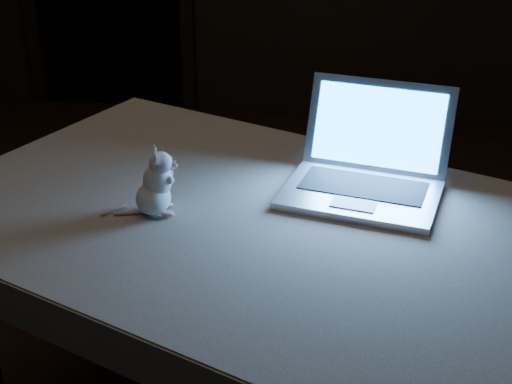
# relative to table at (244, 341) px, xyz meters

# --- Properties ---
(floor) EXTENTS (5.00, 5.00, 0.00)m
(floor) POSITION_rel_table_xyz_m (-0.14, 0.30, -0.38)
(floor) COLOR black
(floor) RESTS_ON ground
(table) EXTENTS (1.67, 1.41, 0.76)m
(table) POSITION_rel_table_xyz_m (0.00, 0.00, 0.00)
(table) COLOR black
(table) RESTS_ON floor
(tablecloth) EXTENTS (1.82, 1.59, 0.11)m
(tablecloth) POSITION_rel_table_xyz_m (-0.08, 0.03, 0.34)
(tablecloth) COLOR #BDAF9B
(tablecloth) RESTS_ON table
(laptop) EXTENTS (0.44, 0.41, 0.26)m
(laptop) POSITION_rel_table_xyz_m (0.28, 0.11, 0.52)
(laptop) COLOR silver
(laptop) RESTS_ON tablecloth
(plush_mouse) EXTENTS (0.16, 0.16, 0.17)m
(plush_mouse) POSITION_rel_table_xyz_m (-0.21, -0.04, 0.47)
(plush_mouse) COLOR white
(plush_mouse) RESTS_ON tablecloth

